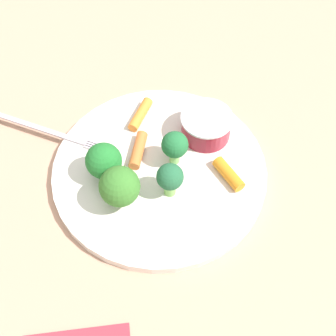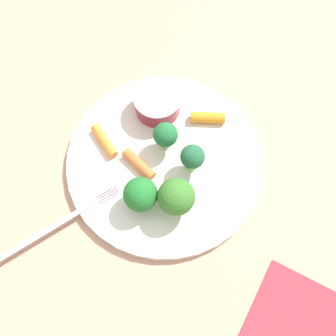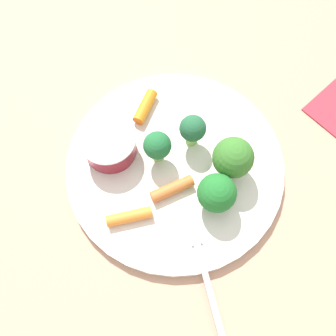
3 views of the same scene
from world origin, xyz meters
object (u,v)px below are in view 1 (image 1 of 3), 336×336
object	(u,v)px
broccoli_floret_3	(170,178)
carrot_stick_2	(138,150)
broccoli_floret_0	(104,161)
fork	(39,128)
broccoli_floret_1	(175,146)
carrot_stick_1	(229,174)
sauce_cup	(206,126)
carrot_stick_0	(140,114)
broccoli_floret_2	(120,187)
plate	(159,171)

from	to	relation	value
broccoli_floret_3	carrot_stick_2	bearing A→B (deg)	-131.20
broccoli_floret_3	broccoli_floret_0	bearing A→B (deg)	-93.59
fork	broccoli_floret_1	bearing A→B (deg)	88.18
broccoli_floret_3	carrot_stick_1	size ratio (longest dim) A/B	1.05
sauce_cup	carrot_stick_0	bearing A→B (deg)	-93.96
fork	broccoli_floret_3	bearing A→B (deg)	74.67
broccoli_floret_1	broccoli_floret_3	world-z (taller)	same
broccoli_floret_3	sauce_cup	bearing A→B (deg)	166.53
broccoli_floret_0	carrot_stick_2	size ratio (longest dim) A/B	0.99
broccoli_floret_2	broccoli_floret_3	world-z (taller)	broccoli_floret_2
carrot_stick_0	broccoli_floret_0	bearing A→B (deg)	-9.12
broccoli_floret_2	fork	bearing A→B (deg)	-119.84
sauce_cup	broccoli_floret_1	distance (m)	0.06
broccoli_floret_0	broccoli_floret_3	xyz separation A→B (m)	(0.01, 0.08, 0.00)
carrot_stick_0	fork	world-z (taller)	carrot_stick_0
broccoli_floret_0	fork	size ratio (longest dim) A/B	0.25
carrot_stick_0	carrot_stick_1	size ratio (longest dim) A/B	1.10
broccoli_floret_2	broccoli_floret_0	bearing A→B (deg)	-137.14
broccoli_floret_1	broccoli_floret_2	bearing A→B (deg)	-31.85
sauce_cup	carrot_stick_2	distance (m)	0.09
broccoli_floret_1	carrot_stick_1	world-z (taller)	broccoli_floret_1
plate	carrot_stick_1	world-z (taller)	carrot_stick_1
carrot_stick_1	broccoli_floret_3	bearing A→B (deg)	-59.35
carrot_stick_2	carrot_stick_0	bearing A→B (deg)	-166.65
plate	fork	bearing A→B (deg)	-97.53
broccoli_floret_0	fork	distance (m)	0.12
broccoli_floret_2	carrot_stick_0	world-z (taller)	broccoli_floret_2
plate	sauce_cup	size ratio (longest dim) A/B	4.04
plate	fork	distance (m)	0.17
broccoli_floret_1	sauce_cup	bearing A→B (deg)	150.32
broccoli_floret_2	fork	distance (m)	0.16
sauce_cup	broccoli_floret_0	xyz separation A→B (m)	(0.09, -0.10, 0.01)
broccoli_floret_0	carrot_stick_0	bearing A→B (deg)	170.88
broccoli_floret_2	carrot_stick_1	bearing A→B (deg)	119.52
broccoli_floret_3	carrot_stick_0	bearing A→B (deg)	-147.37
broccoli_floret_1	fork	xyz separation A→B (m)	(-0.01, -0.18, -0.03)
sauce_cup	broccoli_floret_0	world-z (taller)	broccoli_floret_0
broccoli_floret_3	carrot_stick_2	xyz separation A→B (m)	(-0.05, -0.05, -0.02)
broccoli_floret_1	carrot_stick_0	xyz separation A→B (m)	(-0.06, -0.06, -0.02)
broccoli_floret_1	broccoli_floret_3	distance (m)	0.05
broccoli_floret_0	carrot_stick_0	distance (m)	0.10
broccoli_floret_3	carrot_stick_0	distance (m)	0.12
plate	carrot_stick_0	size ratio (longest dim) A/B	5.15
broccoli_floret_0	broccoli_floret_3	world-z (taller)	broccoli_floret_0
broccoli_floret_3	fork	xyz separation A→B (m)	(-0.05, -0.19, -0.03)
sauce_cup	broccoli_floret_2	bearing A→B (deg)	-30.98
carrot_stick_0	carrot_stick_2	world-z (taller)	same
plate	broccoli_floret_2	world-z (taller)	broccoli_floret_2
plate	sauce_cup	bearing A→B (deg)	146.76
carrot_stick_2	fork	xyz separation A→B (m)	(-0.01, -0.14, -0.01)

